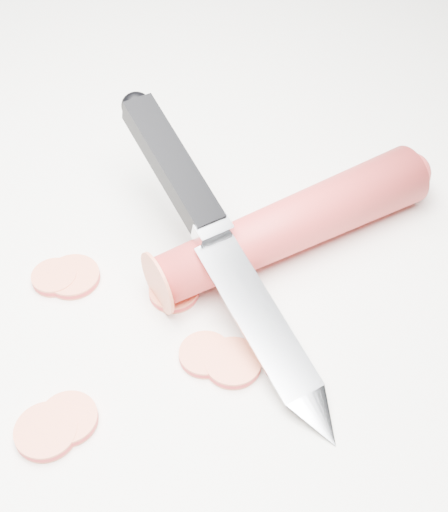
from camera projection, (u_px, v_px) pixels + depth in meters
The scene contains 10 objects.
ground at pixel (175, 292), 0.48m from camera, with size 2.40×2.40×0.00m, color white.
carrot at pixel (292, 225), 0.49m from camera, with size 0.04×0.04×0.21m, color red.
carrot_slice_0 at pixel (73, 277), 0.49m from camera, with size 0.04×0.04×0.01m, color #DF6643.
carrot_slice_1 at pixel (68, 419), 0.41m from camera, with size 0.03×0.03×0.01m, color #DF6643.
carrot_slice_2 at pixel (174, 292), 0.48m from camera, with size 0.03×0.03×0.01m, color #DF6643.
carrot_slice_3 at pixel (233, 363), 0.44m from camera, with size 0.04×0.04×0.01m, color #DF6643.
carrot_slice_4 at pixel (205, 355), 0.44m from camera, with size 0.03×0.03×0.01m, color #DF6643.
carrot_slice_5 at pixel (54, 277), 0.49m from camera, with size 0.03×0.03×0.01m, color #DF6643.
carrot_slice_6 at pixel (46, 432), 0.41m from camera, with size 0.04×0.04×0.01m, color #DF6643.
kitchen_knife at pixel (224, 247), 0.45m from camera, with size 0.26×0.12×0.09m, color #B6B9BD, non-canonical shape.
Camera 1 is at (0.22, -0.21, 0.37)m, focal length 50.00 mm.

